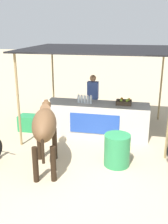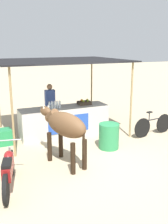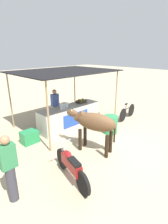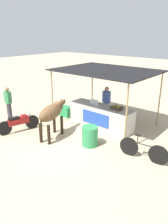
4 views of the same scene
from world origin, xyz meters
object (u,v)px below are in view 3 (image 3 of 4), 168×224
Objects in this scene: passerby_on_street at (9,169)px; bicycle_leaning at (127,112)px; vendor_behind_counter at (55,106)px; cow at (94,123)px; motorcycle_parked at (71,165)px; stall_counter at (70,116)px; cooler_box at (30,137)px; fruit_crate at (81,101)px; water_barrel at (110,124)px.

bicycle_leaning is at bearing 8.41° from passerby_on_street.
vendor_behind_counter is 0.89× the size of cow.
motorcycle_parked is at bearing -16.70° from passerby_on_street.
bicycle_leaning is (2.70, -1.33, -0.13)m from stall_counter.
motorcycle_parked is at bearing -130.50° from stall_counter.
cooler_box is 2.62m from motorcycle_parked.
fruit_crate is 2.71m from cow.
vendor_behind_counter is at bearing 79.20° from cow.
bicycle_leaning is (1.93, -1.38, -0.68)m from fruit_crate.
cow is (-0.55, -2.91, 0.18)m from vendor_behind_counter.
vendor_behind_counter is (-1.02, 0.70, -0.18)m from fruit_crate.
cooler_box is 0.36× the size of bicycle_leaning.
cow reaches higher than motorcycle_parked.
passerby_on_street reaches higher than motorcycle_parked.
passerby_on_street reaches higher than cooler_box.
passerby_on_street reaches higher than water_barrel.
fruit_crate reaches higher than water_barrel.
bicycle_leaning is 1.00× the size of passerby_on_street.
cooler_box is 0.33× the size of cow.
stall_counter is 1.82× the size of vendor_behind_counter.
water_barrel is at bearing -169.11° from bicycle_leaning.
vendor_behind_counter reaches higher than water_barrel.
motorcycle_parked is at bearing -138.19° from fruit_crate.
cow is (-1.58, -2.21, 0.00)m from fruit_crate.
fruit_crate is at bearing 27.52° from passerby_on_street.
vendor_behind_counter is 1.00× the size of bicycle_leaning.
bicycle_leaning is (1.95, 0.37, -0.03)m from water_barrel.
cooler_box is at bearing 150.53° from water_barrel.
fruit_crate is at bearing 41.81° from motorcycle_parked.
passerby_on_street is (-1.61, -2.18, 0.61)m from cooler_box.
water_barrel is (1.00, -2.46, -0.47)m from vendor_behind_counter.
cow is at bearing 2.43° from passerby_on_street.
fruit_crate is at bearing 3.90° from stall_counter.
fruit_crate is at bearing 54.45° from cow.
bicycle_leaning is at bearing -14.43° from cooler_box.
motorcycle_parked reaches higher than bicycle_leaning.
cow is at bearing -125.55° from fruit_crate.
cow is 1.12× the size of bicycle_leaning.
water_barrel is at bearing 16.09° from cow.
stall_counter is 5.00× the size of cooler_box.
cooler_box is at bearing 53.62° from passerby_on_street.
stall_counter is 0.95m from fruit_crate.
vendor_behind_counter is 2.12m from cooler_box.
vendor_behind_counter reaches higher than bicycle_leaning.
passerby_on_street is at bearing -126.38° from cooler_box.
vendor_behind_counter is 4.04m from motorcycle_parked.
stall_counter is at bearing 49.50° from motorcycle_parked.
bicycle_leaning is (3.50, 0.82, -0.68)m from cow.
vendor_behind_counter is (-0.25, 0.75, 0.37)m from stall_counter.
fruit_crate is at bearing 89.34° from water_barrel.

